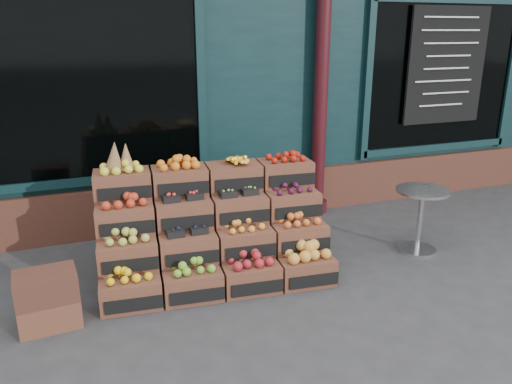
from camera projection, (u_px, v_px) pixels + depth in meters
name	position (u px, v px, depth m)	size (l,w,h in m)	color
ground	(302.00, 298.00, 4.65)	(60.00, 60.00, 0.00)	#363638
shop_facade	(175.00, 29.00, 8.46)	(12.00, 6.24, 4.80)	black
crate_display	(212.00, 234.00, 5.02)	(2.30, 1.28, 1.38)	brown
spare_crates	(48.00, 299.00, 4.15)	(0.51, 0.38, 0.49)	brown
bistro_table	(420.00, 213.00, 5.52)	(0.58, 0.58, 0.73)	silver
shopkeeper	(98.00, 139.00, 6.39)	(0.77, 0.50, 2.11)	#1B5F32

